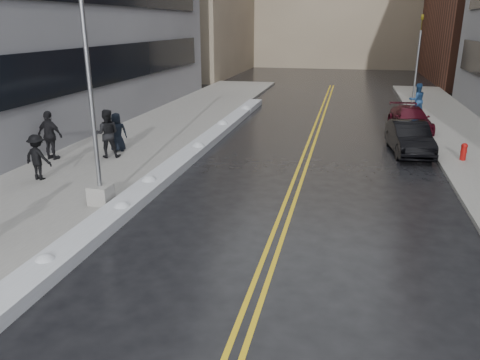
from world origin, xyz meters
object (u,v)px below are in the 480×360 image
Objects in this scene: pedestrian_c at (117,132)px; car_black at (409,138)px; lamppost at (94,130)px; pedestrian_e at (38,157)px; car_maroon at (410,119)px; pedestrian_d at (50,135)px; fire_hydrant at (464,151)px; traffic_signal at (418,57)px; pedestrian_b at (107,134)px; pedestrian_east at (417,100)px.

pedestrian_c is 0.40× the size of car_black.
pedestrian_e is (-3.41, 1.72, -1.54)m from lamppost.
pedestrian_d is at bearing -153.98° from car_maroon.
car_maroon is (-1.50, 6.14, 0.09)m from fire_hydrant.
car_maroon reaches higher than fire_hydrant.
car_black is (-1.56, -12.81, -2.70)m from traffic_signal.
pedestrian_d reaches higher than car_maroon.
traffic_signal is at bearing 61.79° from lamppost.
fire_hydrant is 0.36× the size of pedestrian_b.
pedestrian_d reaches higher than pedestrian_c.
lamppost is 24.98m from traffic_signal.
pedestrian_east is at bearing -94.00° from traffic_signal.
lamppost is 10.45× the size of fire_hydrant.
pedestrian_east is at bearing -131.77° from pedestrian_d.
car_black is at bearing 164.43° from pedestrian_c.
traffic_signal is 3.57× the size of pedestrian_e.
pedestrian_d is 18.30m from car_maroon.
fire_hydrant is 0.43× the size of pedestrian_e.
lamppost is 21.16m from pedestrian_east.
pedestrian_d is at bearing 3.10° from pedestrian_b.
lamppost is at bearing 39.73° from pedestrian_east.
pedestrian_b is 1.19× the size of pedestrian_c.
pedestrian_e is at bearing -126.87° from traffic_signal.
car_black is at bearing 149.90° from fire_hydrant.
pedestrian_b is 13.33m from car_black.
pedestrian_b is 3.48m from pedestrian_e.
car_maroon is (10.80, 14.14, -1.89)m from lamppost.
pedestrian_c is at bearing -172.37° from fire_hydrant.
car_black is at bearing -96.94° from traffic_signal.
pedestrian_c is 15.56m from car_maroon.
traffic_signal reaches higher than pedestrian_e.
lamppost is 6.34m from pedestrian_d.
fire_hydrant is 15.02m from pedestrian_b.
car_maroon is (0.56, 4.94, -0.07)m from car_black.
pedestrian_d reaches higher than pedestrian_e.
traffic_signal is 13.18m from car_black.
pedestrian_c is at bearing -105.59° from pedestrian_b.
car_black reaches higher than fire_hydrant.
lamppost is 3.79× the size of pedestrian_east.
traffic_signal reaches higher than car_black.
pedestrian_east is (13.92, 12.65, -0.02)m from pedestrian_b.
pedestrian_b reaches higher than pedestrian_c.
traffic_signal is at bearing -119.23° from pedestrian_e.
car_maroon is (13.22, 9.09, -0.54)m from pedestrian_b.
pedestrian_c is 2.78m from pedestrian_d.
pedestrian_e is at bearing 29.73° from pedestrian_east.
pedestrian_c is at bearing -171.85° from car_black.
lamppost is 4.12m from pedestrian_e.
lamppost is at bearing 160.95° from pedestrian_e.
fire_hydrant is 0.42× the size of pedestrian_c.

